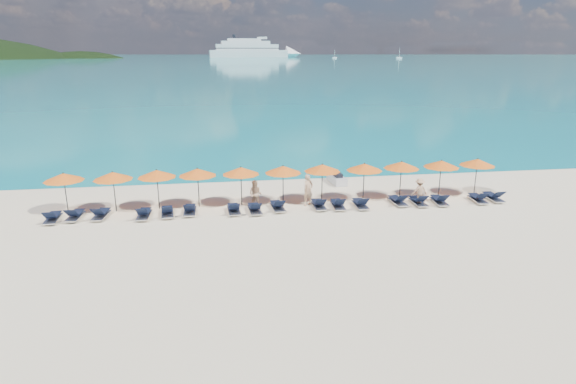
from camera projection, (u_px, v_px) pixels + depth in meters
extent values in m
plane|color=beige|center=(297.00, 233.00, 23.35)|extent=(1400.00, 1400.00, 0.00)
cube|color=#1FA9B2|center=(217.00, 57.00, 649.47)|extent=(1600.00, 1300.00, 0.01)
ellipsoid|color=black|center=(85.00, 90.00, 543.41)|extent=(162.00, 126.00, 85.50)
cube|color=silver|center=(249.00, 54.00, 597.48)|extent=(97.24, 25.31, 8.74)
cone|color=silver|center=(294.00, 54.00, 610.06)|extent=(20.74, 20.74, 19.23)
cube|color=silver|center=(247.00, 47.00, 594.87)|extent=(77.87, 21.12, 6.99)
cube|color=silver|center=(246.00, 43.00, 593.01)|extent=(60.48, 17.96, 4.37)
cube|color=silver|center=(244.00, 40.00, 591.63)|extent=(41.10, 13.76, 3.06)
cube|color=black|center=(247.00, 48.00, 595.24)|extent=(78.84, 21.37, 0.79)
cube|color=black|center=(247.00, 46.00, 594.38)|extent=(76.89, 20.86, 0.79)
cylinder|color=black|center=(234.00, 37.00, 588.01)|extent=(3.85, 3.85, 4.81)
cube|color=silver|center=(335.00, 58.00, 539.34)|extent=(5.24, 1.75, 1.40)
cylinder|color=silver|center=(335.00, 53.00, 538.06)|extent=(0.31, 0.31, 8.73)
cube|color=silver|center=(399.00, 58.00, 512.76)|extent=(6.31, 2.10, 1.68)
cylinder|color=silver|center=(399.00, 52.00, 511.21)|extent=(0.38, 0.38, 10.52)
cube|color=silver|center=(337.00, 179.00, 32.05)|extent=(0.96, 2.11, 0.47)
cube|color=black|center=(338.00, 175.00, 31.79)|extent=(0.50, 0.89, 0.30)
cylinder|color=black|center=(334.00, 171.00, 32.39)|extent=(0.47, 0.09, 0.05)
imported|color=tan|center=(308.00, 190.00, 27.27)|extent=(0.78, 0.70, 1.80)
imported|color=tan|center=(255.00, 194.00, 26.90)|extent=(0.88, 0.74, 1.57)
imported|color=tan|center=(419.00, 191.00, 27.70)|extent=(1.00, 0.54, 1.48)
cylinder|color=black|center=(66.00, 194.00, 25.93)|extent=(0.05, 0.05, 2.20)
cone|color=orange|center=(64.00, 177.00, 25.67)|extent=(2.10, 2.10, 0.42)
sphere|color=black|center=(63.00, 173.00, 25.61)|extent=(0.08, 0.08, 0.08)
cylinder|color=black|center=(114.00, 192.00, 26.18)|extent=(0.05, 0.05, 2.20)
cone|color=orange|center=(113.00, 176.00, 25.92)|extent=(2.10, 2.10, 0.42)
sphere|color=black|center=(112.00, 172.00, 25.86)|extent=(0.08, 0.08, 0.08)
cylinder|color=black|center=(158.00, 190.00, 26.64)|extent=(0.05, 0.05, 2.20)
cone|color=orange|center=(157.00, 174.00, 26.38)|extent=(2.10, 2.10, 0.42)
sphere|color=black|center=(156.00, 170.00, 26.32)|extent=(0.08, 0.08, 0.08)
cylinder|color=black|center=(198.00, 188.00, 26.97)|extent=(0.05, 0.05, 2.20)
cone|color=orange|center=(198.00, 172.00, 26.71)|extent=(2.10, 2.10, 0.42)
sphere|color=black|center=(197.00, 168.00, 26.65)|extent=(0.08, 0.08, 0.08)
cylinder|color=black|center=(241.00, 186.00, 27.27)|extent=(0.05, 0.05, 2.20)
cone|color=orange|center=(241.00, 171.00, 27.01)|extent=(2.10, 2.10, 0.42)
sphere|color=black|center=(241.00, 167.00, 26.95)|extent=(0.08, 0.08, 0.08)
cylinder|color=black|center=(283.00, 185.00, 27.56)|extent=(0.05, 0.05, 2.20)
cone|color=orange|center=(283.00, 169.00, 27.30)|extent=(2.10, 2.10, 0.42)
sphere|color=black|center=(283.00, 166.00, 27.24)|extent=(0.08, 0.08, 0.08)
cylinder|color=black|center=(322.00, 183.00, 27.93)|extent=(0.05, 0.05, 2.20)
cone|color=orange|center=(322.00, 168.00, 27.67)|extent=(2.10, 2.10, 0.42)
sphere|color=black|center=(322.00, 164.00, 27.61)|extent=(0.08, 0.08, 0.08)
cylinder|color=black|center=(364.00, 182.00, 28.14)|extent=(0.05, 0.05, 2.20)
cone|color=orange|center=(364.00, 167.00, 27.88)|extent=(2.10, 2.10, 0.42)
sphere|color=black|center=(365.00, 163.00, 27.81)|extent=(0.08, 0.08, 0.08)
cylinder|color=black|center=(401.00, 180.00, 28.62)|extent=(0.05, 0.05, 2.20)
cone|color=orange|center=(402.00, 165.00, 28.35)|extent=(2.10, 2.10, 0.42)
sphere|color=black|center=(402.00, 161.00, 28.29)|extent=(0.08, 0.08, 0.08)
cylinder|color=black|center=(440.00, 179.00, 28.91)|extent=(0.05, 0.05, 2.20)
cone|color=orange|center=(441.00, 164.00, 28.65)|extent=(2.10, 2.10, 0.42)
sphere|color=black|center=(442.00, 160.00, 28.59)|extent=(0.08, 0.08, 0.08)
cylinder|color=black|center=(476.00, 177.00, 29.33)|extent=(0.05, 0.05, 2.20)
cone|color=orange|center=(477.00, 162.00, 29.07)|extent=(2.10, 2.10, 0.42)
sphere|color=black|center=(478.00, 159.00, 29.01)|extent=(0.08, 0.08, 0.08)
cube|color=silver|center=(53.00, 219.00, 24.88)|extent=(0.71, 1.73, 0.06)
cube|color=black|center=(54.00, 214.00, 25.07)|extent=(0.61, 1.13, 0.04)
cube|color=black|center=(49.00, 215.00, 24.24)|extent=(0.58, 0.57, 0.43)
cube|color=silver|center=(75.00, 216.00, 25.24)|extent=(0.73, 1.74, 0.06)
cube|color=black|center=(77.00, 212.00, 25.44)|extent=(0.62, 1.13, 0.04)
cube|color=black|center=(71.00, 212.00, 24.60)|extent=(0.58, 0.57, 0.43)
cube|color=silver|center=(101.00, 215.00, 25.40)|extent=(0.78, 1.75, 0.06)
cube|color=black|center=(102.00, 211.00, 25.59)|extent=(0.65, 1.15, 0.04)
cube|color=black|center=(97.00, 211.00, 24.76)|extent=(0.60, 0.59, 0.43)
cube|color=silver|center=(144.00, 215.00, 25.43)|extent=(0.67, 1.72, 0.06)
cube|color=black|center=(145.00, 211.00, 25.62)|extent=(0.58, 1.11, 0.04)
cube|color=black|center=(142.00, 211.00, 24.79)|extent=(0.56, 0.55, 0.43)
cube|color=silver|center=(167.00, 213.00, 25.75)|extent=(0.78, 1.75, 0.06)
cube|color=black|center=(167.00, 209.00, 25.94)|extent=(0.66, 1.15, 0.04)
cube|color=black|center=(167.00, 209.00, 25.12)|extent=(0.60, 0.59, 0.43)
cube|color=silver|center=(190.00, 211.00, 26.06)|extent=(0.64, 1.71, 0.06)
cube|color=black|center=(190.00, 207.00, 26.25)|extent=(0.56, 1.10, 0.04)
cube|color=black|center=(189.00, 207.00, 25.42)|extent=(0.55, 0.54, 0.43)
cube|color=silver|center=(234.00, 210.00, 26.20)|extent=(0.70, 1.73, 0.06)
cube|color=black|center=(233.00, 206.00, 26.39)|extent=(0.60, 1.13, 0.04)
cube|color=black|center=(234.00, 206.00, 25.56)|extent=(0.58, 0.56, 0.43)
cube|color=silver|center=(255.00, 210.00, 26.26)|extent=(0.73, 1.74, 0.06)
cube|color=black|center=(254.00, 206.00, 26.45)|extent=(0.62, 1.13, 0.04)
cube|color=black|center=(256.00, 206.00, 25.63)|extent=(0.58, 0.57, 0.43)
cube|color=silver|center=(278.00, 207.00, 26.71)|extent=(0.75, 1.74, 0.06)
cube|color=black|center=(277.00, 203.00, 26.90)|extent=(0.63, 1.14, 0.04)
cube|color=black|center=(280.00, 203.00, 26.08)|extent=(0.59, 0.58, 0.43)
cube|color=silver|center=(319.00, 206.00, 26.99)|extent=(0.63, 1.70, 0.06)
cube|color=black|center=(318.00, 202.00, 27.18)|extent=(0.56, 1.10, 0.04)
cube|color=black|center=(321.00, 202.00, 26.35)|extent=(0.55, 0.54, 0.43)
cube|color=silver|center=(338.00, 206.00, 26.99)|extent=(0.69, 1.72, 0.06)
cube|color=black|center=(337.00, 202.00, 27.19)|extent=(0.60, 1.12, 0.04)
cube|color=black|center=(340.00, 202.00, 26.35)|extent=(0.57, 0.56, 0.43)
cube|color=silver|center=(360.00, 205.00, 27.10)|extent=(0.67, 1.72, 0.06)
cube|color=black|center=(359.00, 201.00, 27.30)|extent=(0.58, 1.11, 0.04)
cube|color=black|center=(363.00, 201.00, 26.47)|extent=(0.56, 0.55, 0.43)
cube|color=silver|center=(398.00, 202.00, 27.67)|extent=(0.72, 1.73, 0.06)
cube|color=black|center=(396.00, 198.00, 27.86)|extent=(0.62, 1.13, 0.04)
cube|color=black|center=(402.00, 198.00, 27.04)|extent=(0.58, 0.57, 0.43)
cube|color=silver|center=(418.00, 202.00, 27.58)|extent=(0.65, 1.71, 0.06)
cube|color=black|center=(417.00, 198.00, 27.78)|extent=(0.57, 1.11, 0.04)
cube|color=black|center=(422.00, 198.00, 26.94)|extent=(0.56, 0.55, 0.43)
cube|color=silver|center=(439.00, 202.00, 27.73)|extent=(0.79, 1.75, 0.06)
cube|color=black|center=(438.00, 198.00, 27.93)|extent=(0.66, 1.15, 0.04)
cube|color=black|center=(443.00, 198.00, 27.09)|extent=(0.60, 0.59, 0.43)
cube|color=silver|center=(478.00, 200.00, 28.08)|extent=(0.77, 1.75, 0.06)
cube|color=black|center=(476.00, 196.00, 28.27)|extent=(0.64, 1.14, 0.04)
cube|color=black|center=(483.00, 196.00, 27.44)|extent=(0.59, 0.58, 0.43)
cube|color=silver|center=(493.00, 198.00, 28.38)|extent=(0.65, 1.71, 0.06)
cube|color=black|center=(491.00, 194.00, 28.57)|extent=(0.57, 1.11, 0.04)
cube|color=black|center=(499.00, 194.00, 27.74)|extent=(0.56, 0.55, 0.43)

